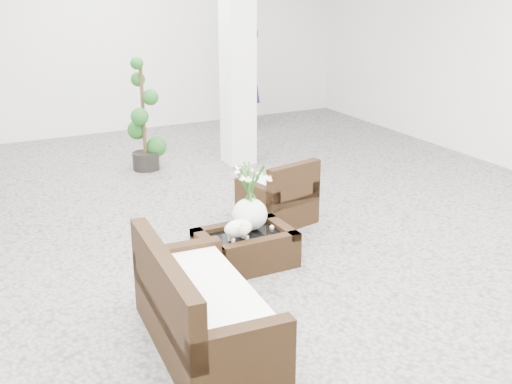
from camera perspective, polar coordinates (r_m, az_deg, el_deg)
name	(u,v)px	position (r m, az deg, el deg)	size (l,w,h in m)	color
ground	(252,246)	(6.62, -0.40, -4.82)	(11.00, 11.00, 0.00)	gray
column	(237,41)	(9.14, -1.67, 13.29)	(0.40, 0.40, 3.50)	white
coffee_table	(245,250)	(6.15, -0.96, -5.17)	(0.90, 0.60, 0.31)	#321F0E
sheep_figurine	(238,230)	(5.92, -1.59, -3.44)	(0.28, 0.23, 0.21)	white
planter_narcissus	(250,190)	(6.07, -0.57, 0.15)	(0.44, 0.44, 0.80)	white
tealight	(272,227)	(6.23, 1.42, -3.14)	(0.04, 0.04, 0.03)	white
armchair	(277,190)	(7.13, 1.88, 0.15)	(0.69, 0.66, 0.74)	#321F0E
loveseat	(206,298)	(4.79, -4.50, -9.42)	(1.53, 0.73, 0.81)	#321F0E
topiary	(143,115)	(9.06, -10.03, 6.74)	(0.42, 0.42, 1.56)	#184817
shopper	(247,79)	(11.41, -0.78, 10.07)	(0.64, 0.42, 1.76)	navy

